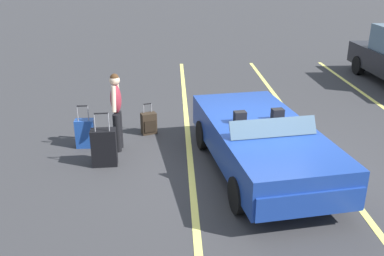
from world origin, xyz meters
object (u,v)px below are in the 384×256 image
object	(u,v)px
suitcase_large_black	(104,147)
suitcase_medium_bright	(85,133)
traveler_person	(116,108)
suitcase_small_carryon	(149,123)
convertible_car	(265,147)

from	to	relation	value
suitcase_large_black	suitcase_medium_bright	bearing A→B (deg)	27.29
traveler_person	suitcase_medium_bright	bearing A→B (deg)	171.08
suitcase_medium_bright	traveler_person	xyz separation A→B (m)	(0.16, 0.72, 0.62)
suitcase_medium_bright	suitcase_small_carryon	xyz separation A→B (m)	(-0.69, 1.32, -0.06)
suitcase_medium_bright	traveler_person	distance (m)	0.96
traveler_person	suitcase_small_carryon	bearing A→B (deg)	58.93
suitcase_large_black	suitcase_medium_bright	world-z (taller)	suitcase_large_black
convertible_car	suitcase_small_carryon	world-z (taller)	convertible_car
suitcase_medium_bright	suitcase_small_carryon	world-z (taller)	suitcase_medium_bright
convertible_car	suitcase_large_black	xyz separation A→B (m)	(-0.61, -3.02, -0.22)
suitcase_large_black	suitcase_small_carryon	bearing A→B (deg)	-30.08
suitcase_medium_bright	convertible_car	bearing A→B (deg)	-113.81
convertible_car	suitcase_medium_bright	world-z (taller)	convertible_car
suitcase_medium_bright	traveler_person	world-z (taller)	traveler_person
suitcase_small_carryon	traveler_person	size ratio (longest dim) A/B	0.44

